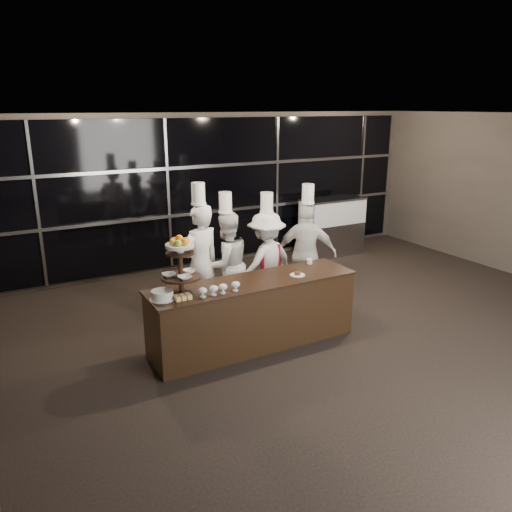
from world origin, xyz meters
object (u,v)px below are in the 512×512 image
display_stand (180,261)px  chef_c (266,261)px  buffet_counter (254,313)px  layer_cake (162,295)px  display_case (332,224)px  chef_d (306,253)px  chef_b (226,264)px  chef_a (201,263)px

display_stand → chef_c: (1.77, 0.99, -0.54)m
buffet_counter → layer_cake: (-1.26, -0.05, 0.51)m
display_stand → display_case: bearing=33.1°
display_stand → chef_d: chef_d is taller
chef_c → layer_cake: bearing=-152.9°
buffet_counter → chef_c: 1.30m
display_stand → chef_b: (1.14, 1.12, -0.52)m
buffet_counter → chef_c: (0.77, 0.99, 0.34)m
layer_cake → chef_d: chef_d is taller
buffet_counter → display_case: 4.62m
display_stand → chef_c: size_ratio=0.40×
display_case → chef_d: bearing=-135.6°
chef_d → chef_b: bearing=172.3°
chef_b → chef_d: size_ratio=0.98×
chef_a → chef_c: size_ratio=1.12×
display_case → chef_c: chef_c is taller
buffet_counter → display_stand: (-1.00, -0.00, 0.87)m
buffet_counter → display_stand: size_ratio=3.81×
buffet_counter → chef_b: size_ratio=1.48×
display_stand → chef_b: 1.68m
buffet_counter → chef_a: (-0.32, 1.03, 0.46)m
display_stand → chef_d: size_ratio=0.38×
display_stand → chef_b: chef_b is taller
display_case → chef_d: (-2.07, -2.03, 0.16)m
chef_a → chef_b: chef_a is taller
display_case → chef_b: 3.87m
chef_c → chef_d: chef_d is taller
buffet_counter → layer_cake: bearing=-177.7°
chef_b → layer_cake: bearing=-140.2°
buffet_counter → chef_a: bearing=107.2°
layer_cake → display_case: bearing=32.1°
buffet_counter → chef_c: size_ratio=1.51×
chef_b → display_stand: bearing=-135.6°
layer_cake → chef_a: chef_a is taller
display_stand → chef_c: 2.10m
display_case → chef_b: size_ratio=0.72×
chef_a → chef_b: 0.48m
layer_cake → chef_a: bearing=48.8°
buffet_counter → chef_b: chef_b is taller
chef_d → display_case: bearing=44.4°
display_stand → chef_a: 1.30m
display_case → display_stand: bearing=-146.9°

